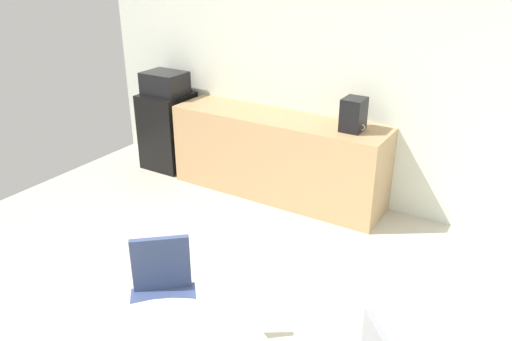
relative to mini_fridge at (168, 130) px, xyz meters
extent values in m
cube|color=silver|center=(2.06, 0.35, 0.84)|extent=(6.00, 0.10, 2.60)
cube|color=tan|center=(1.53, 0.00, -0.01)|extent=(2.37, 0.60, 0.90)
cube|color=black|center=(0.00, 0.00, 0.00)|extent=(0.54, 0.54, 0.92)
cube|color=black|center=(0.00, 0.00, 0.59)|extent=(0.48, 0.38, 0.26)
cylinder|color=silver|center=(2.15, -2.31, -0.25)|extent=(0.02, 0.02, 0.42)
cylinder|color=silver|center=(1.91, -2.52, -0.25)|extent=(0.02, 0.02, 0.42)
cube|color=#384772|center=(2.14, -2.53, -0.02)|extent=(0.59, 0.59, 0.03)
cube|color=#384772|center=(2.01, -2.39, 0.18)|extent=(0.31, 0.28, 0.38)
cylinder|color=white|center=(2.40, -0.01, 0.49)|extent=(0.08, 0.08, 0.09)
torus|color=white|center=(2.46, -0.01, 0.49)|extent=(0.06, 0.01, 0.06)
cube|color=black|center=(2.36, 0.00, 0.60)|extent=(0.20, 0.24, 0.32)
camera|label=1|loc=(3.97, -4.40, 2.06)|focal=35.29mm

